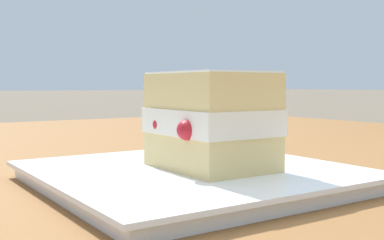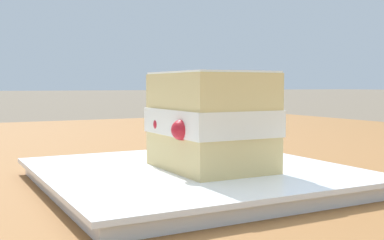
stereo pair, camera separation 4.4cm
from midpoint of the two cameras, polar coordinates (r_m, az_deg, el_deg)
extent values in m
cylinder|color=brown|center=(1.59, 4.74, -13.40)|extent=(0.07, 0.07, 0.69)
cube|color=brown|center=(0.70, 11.34, -5.09)|extent=(1.52, 1.03, 0.04)
cube|color=white|center=(0.45, -2.84, -6.85)|extent=(0.25, 0.25, 0.01)
cube|color=white|center=(0.44, -2.84, -5.84)|extent=(0.26, 0.26, 0.00)
cube|color=#E0C17A|center=(0.44, -0.64, -3.67)|extent=(0.11, 0.08, 0.03)
cube|color=white|center=(0.43, -0.65, -0.16)|extent=(0.11, 0.08, 0.02)
sphere|color=#B21923|center=(0.46, 2.96, 0.37)|extent=(0.01, 0.01, 0.01)
sphere|color=#B21923|center=(0.39, -3.78, -1.20)|extent=(0.02, 0.02, 0.02)
sphere|color=#B21923|center=(0.44, -6.44, -0.52)|extent=(0.02, 0.02, 0.02)
sphere|color=#B21923|center=(0.45, 3.57, 0.15)|extent=(0.02, 0.02, 0.02)
cube|color=#E0C17A|center=(0.43, -0.65, 3.39)|extent=(0.11, 0.08, 0.03)
cube|color=white|center=(0.43, -0.65, 5.55)|extent=(0.10, 0.08, 0.00)
cylinder|color=silver|center=(0.67, -2.45, -3.36)|extent=(0.05, 0.14, 0.01)
cube|color=silver|center=(0.73, 1.84, -2.68)|extent=(0.03, 0.04, 0.01)
camera|label=1|loc=(0.02, -92.86, -0.20)|focal=45.54mm
camera|label=2|loc=(0.02, 87.14, 0.20)|focal=45.54mm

